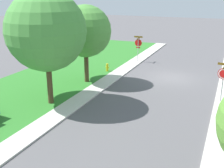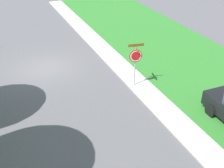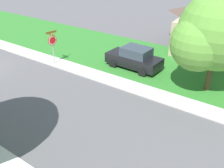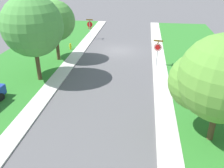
{
  "view_description": "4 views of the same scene",
  "coord_description": "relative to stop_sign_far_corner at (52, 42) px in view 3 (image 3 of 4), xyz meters",
  "views": [
    {
      "loc": [
        -4.62,
        24.19,
        7.31
      ],
      "look_at": [
        2.39,
        7.58,
        1.4
      ],
      "focal_mm": 45.92,
      "sensor_mm": 36.0,
      "label": 1
    },
    {
      "loc": [
        2.9,
        17.56,
        9.11
      ],
      "look_at": [
        -2.29,
        5.84,
        1.4
      ],
      "focal_mm": 46.16,
      "sensor_mm": 36.0,
      "label": 2
    },
    {
      "loc": [
        8.71,
        19.37,
        8.53
      ],
      "look_at": [
        -2.17,
        11.71,
        1.4
      ],
      "focal_mm": 41.57,
      "sensor_mm": 36.0,
      "label": 3
    },
    {
      "loc": [
        -2.9,
        28.16,
        9.47
      ],
      "look_at": [
        -0.76,
        11.98,
        1.4
      ],
      "focal_mm": 39.08,
      "sensor_mm": 36.0,
      "label": 4
    }
  ],
  "objects": [
    {
      "name": "stop_sign_far_corner",
      "position": [
        0.0,
        0.0,
        0.0
      ],
      "size": [
        0.91,
        0.91,
        2.77
      ],
      "color": "#9E9EA3",
      "rests_on": "ground"
    },
    {
      "name": "car_black_near_corner",
      "position": [
        -3.05,
        5.61,
        -1.01
      ],
      "size": [
        2.14,
        4.35,
        1.76
      ],
      "color": "black",
      "rests_on": "ground"
    },
    {
      "name": "sidewalk_west",
      "position": [
        -0.34,
        7.48,
        -1.84
      ],
      "size": [
        1.4,
        56.0,
        0.1
      ],
      "primitive_type": "cube",
      "color": "beige",
      "rests_on": "ground"
    },
    {
      "name": "tree_across_left",
      "position": [
        -2.54,
        11.17,
        2.0
      ],
      "size": [
        5.14,
        4.78,
        6.44
      ],
      "color": "#4C3823",
      "rests_on": "ground"
    },
    {
      "name": "lawn_west",
      "position": [
        -5.04,
        7.48,
        -1.85
      ],
      "size": [
        8.0,
        56.0,
        0.08
      ],
      "primitive_type": "cube",
      "color": "#2D7528",
      "rests_on": "ground"
    }
  ]
}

